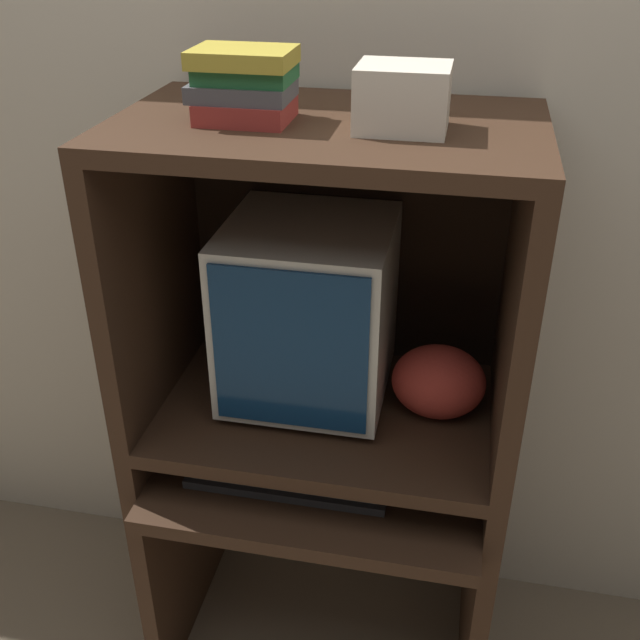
% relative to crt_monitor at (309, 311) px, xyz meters
% --- Properties ---
extents(wall_back, '(6.00, 0.06, 2.60)m').
position_rel_crt_monitor_xyz_m(wall_back, '(0.05, 0.28, 0.28)').
color(wall_back, beige).
rests_on(wall_back, ground_plane).
extents(desk_base, '(0.83, 0.59, 0.67)m').
position_rel_crt_monitor_xyz_m(desk_base, '(0.05, -0.09, -0.60)').
color(desk_base, '#382316').
rests_on(desk_base, ground_plane).
extents(desk_monitor_shelf, '(0.83, 0.53, 0.13)m').
position_rel_crt_monitor_xyz_m(desk_monitor_shelf, '(0.05, -0.05, -0.25)').
color(desk_monitor_shelf, '#382316').
rests_on(desk_monitor_shelf, desk_base).
extents(hutch_upper, '(0.83, 0.53, 0.66)m').
position_rel_crt_monitor_xyz_m(hutch_upper, '(0.05, -0.02, 0.21)').
color(hutch_upper, '#382316').
rests_on(hutch_upper, desk_monitor_shelf).
extents(crt_monitor, '(0.36, 0.38, 0.42)m').
position_rel_crt_monitor_xyz_m(crt_monitor, '(0.00, 0.00, 0.00)').
color(crt_monitor, beige).
rests_on(crt_monitor, desk_monitor_shelf).
extents(keyboard, '(0.46, 0.14, 0.03)m').
position_rel_crt_monitor_xyz_m(keyboard, '(-0.01, -0.18, -0.33)').
color(keyboard, '#2D2D30').
rests_on(keyboard, desk_base).
extents(mouse, '(0.07, 0.05, 0.03)m').
position_rel_crt_monitor_xyz_m(mouse, '(0.30, -0.18, -0.33)').
color(mouse, '#28282B').
rests_on(mouse, desk_base).
extents(snack_bag, '(0.21, 0.16, 0.17)m').
position_rel_crt_monitor_xyz_m(snack_bag, '(0.30, -0.03, -0.13)').
color(snack_bag, '#BC382D').
rests_on(snack_bag, desk_monitor_shelf).
extents(book_stack, '(0.19, 0.15, 0.13)m').
position_rel_crt_monitor_xyz_m(book_stack, '(-0.10, -0.08, 0.51)').
color(book_stack, maroon).
rests_on(book_stack, hutch_upper).
extents(storage_box, '(0.16, 0.14, 0.11)m').
position_rel_crt_monitor_xyz_m(storage_box, '(0.19, -0.08, 0.50)').
color(storage_box, beige).
rests_on(storage_box, hutch_upper).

